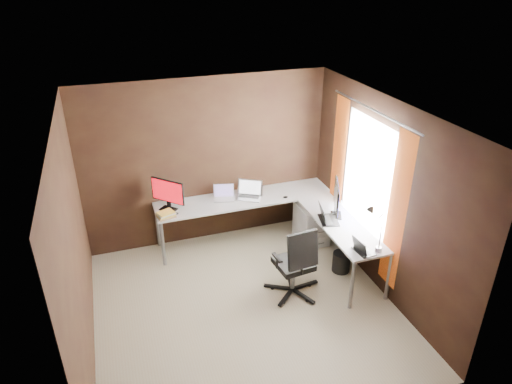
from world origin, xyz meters
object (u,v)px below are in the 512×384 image
book_stack (166,215)px  laptop_black_small (362,249)px  laptop_silver (249,194)px  wastebasket (341,262)px  laptop_white (224,196)px  laptop_black_big (326,218)px  drawer_pedestal (312,224)px  desk_lamp (374,224)px  monitor_left (168,193)px  office_chair (294,275)px  monitor_right (336,198)px

book_stack → laptop_black_small: bearing=-37.3°
laptop_silver → wastebasket: (0.95, -1.20, -0.64)m
laptop_white → laptop_black_big: 1.57m
laptop_black_big → drawer_pedestal: bearing=4.1°
book_stack → laptop_black_big: bearing=-21.5°
desk_lamp → monitor_left: bearing=117.2°
desk_lamp → office_chair: size_ratio=0.58×
drawer_pedestal → laptop_white: (-1.25, 0.43, 0.48)m
drawer_pedestal → monitor_left: (-2.07, 0.36, 0.69)m
monitor_right → laptop_silver: 1.34m
laptop_black_big → laptop_black_small: (0.07, -0.81, -0.01)m
monitor_right → laptop_black_big: 0.30m
monitor_right → office_chair: bearing=147.6°
monitor_left → laptop_black_big: 2.22m
laptop_silver → laptop_black_small: bearing=-34.6°
monitor_left → laptop_silver: monitor_left is taller
monitor_right → desk_lamp: bearing=-153.3°
office_chair → laptop_black_small: bearing=-33.7°
monitor_right → laptop_black_big: monitor_right is taller
desk_lamp → monitor_right: bearing=68.8°
laptop_white → monitor_right: bearing=-22.3°
laptop_black_small → wastebasket: size_ratio=1.02×
desk_lamp → wastebasket: size_ratio=2.06×
monitor_left → desk_lamp: desk_lamp is taller
monitor_left → laptop_black_big: (1.96, -1.00, -0.21)m
monitor_left → monitor_right: 2.33m
laptop_silver → office_chair: bearing=-54.2°
office_chair → desk_lamp: bearing=-29.2°
desk_lamp → laptop_black_big: bearing=81.4°
laptop_black_small → book_stack: bearing=46.9°
monitor_left → monitor_right: (2.14, -0.92, 0.01)m
monitor_left → wastebasket: size_ratio=1.62×
laptop_white → office_chair: (0.51, -1.51, -0.48)m
drawer_pedestal → office_chair: bearing=-124.6°
laptop_white → laptop_black_big: size_ratio=0.90×
wastebasket → monitor_right: bearing=90.5°
laptop_black_big → laptop_white: bearing=60.5°
drawer_pedestal → book_stack: size_ratio=2.18×
monitor_right → laptop_silver: monitor_right is taller
desk_lamp → wastebasket: (-0.03, 0.60, -0.95)m
laptop_black_small → office_chair: size_ratio=0.29×
monitor_right → desk_lamp: size_ratio=0.93×
drawer_pedestal → laptop_black_small: bearing=-91.3°
laptop_black_big → monitor_left: bearing=76.6°
laptop_white → office_chair: size_ratio=0.34×
monitor_left → wastebasket: monitor_left is taller
laptop_white → book_stack: size_ratio=1.25×
laptop_silver → desk_lamp: bearing=-31.2°
monitor_right → laptop_black_small: monitor_right is taller
drawer_pedestal → laptop_white: bearing=160.9°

